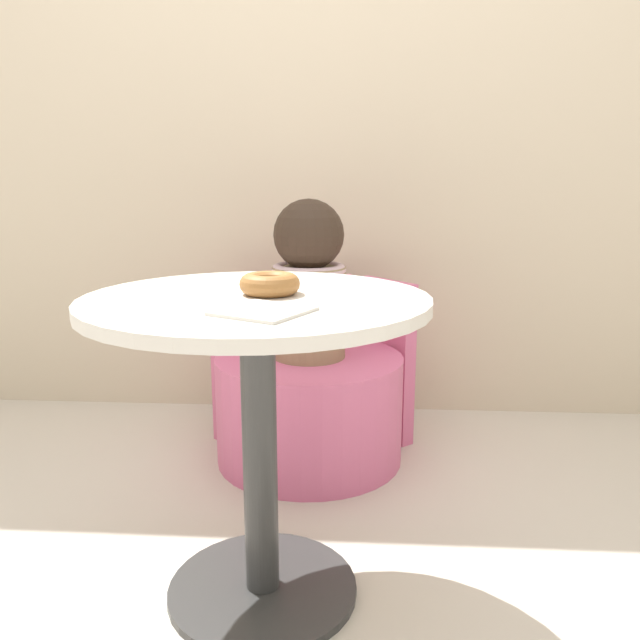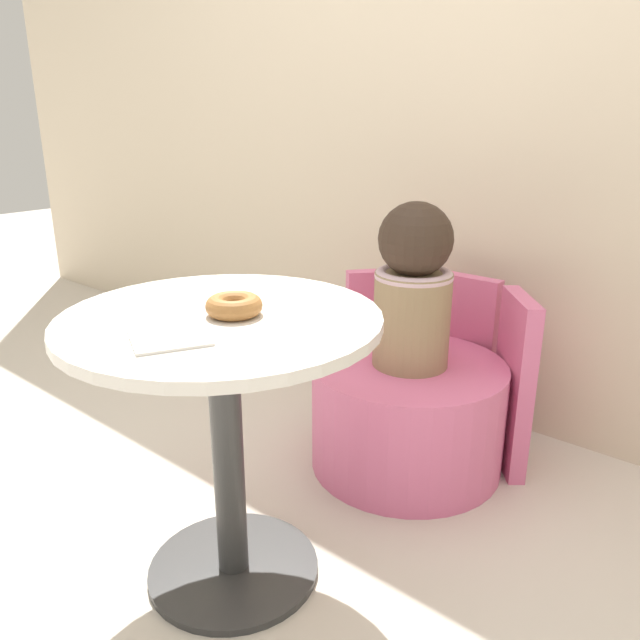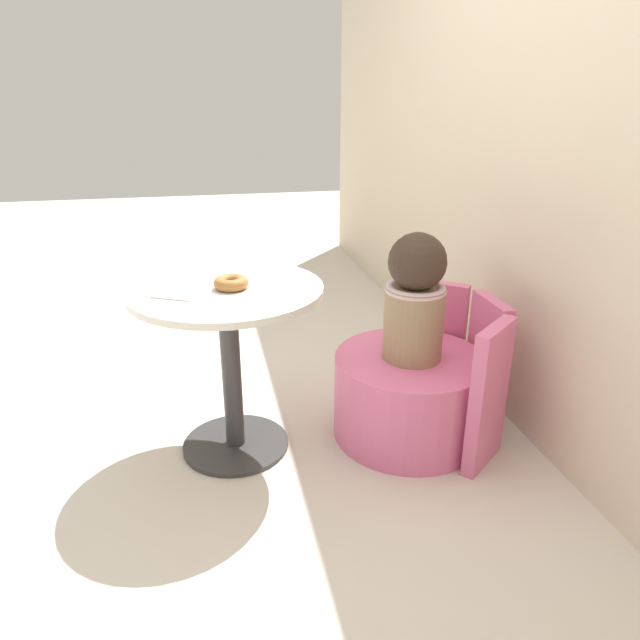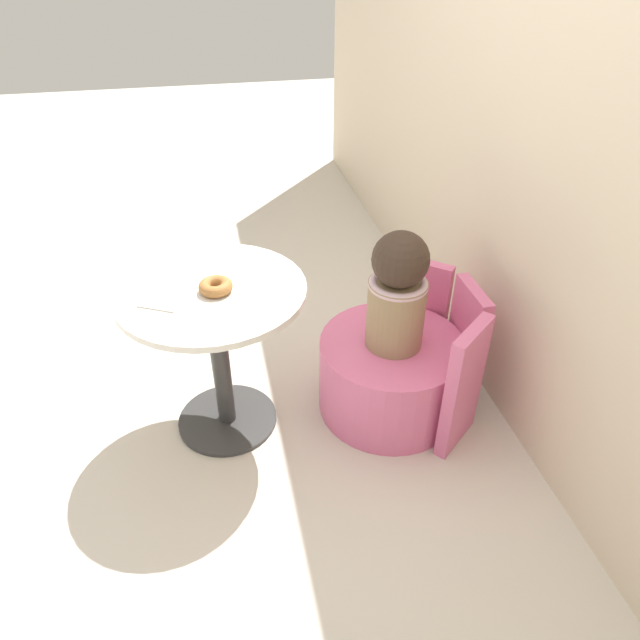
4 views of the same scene
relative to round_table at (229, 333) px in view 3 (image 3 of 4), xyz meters
The scene contains 8 objects.
ground_plane 0.48m from the round_table, 71.69° to the left, with size 12.00×12.00×0.00m, color beige.
back_wall 1.38m from the round_table, 89.24° to the left, with size 6.00×0.06×2.40m.
round_table is the anchor object (origin of this frame).
tub_chair 0.75m from the round_table, 86.08° to the left, with size 0.59×0.59×0.34m.
booth_backrest 0.95m from the round_table, 87.11° to the left, with size 0.69×0.25×0.55m.
child_figure 0.69m from the round_table, 86.08° to the left, with size 0.23×0.23×0.49m.
donut 0.20m from the round_table, 35.63° to the left, with size 0.12×0.12×0.04m.
paper_napkin 0.24m from the round_table, 76.57° to the right, with size 0.19×0.19×0.01m.
Camera 3 is at (1.90, -0.12, 1.29)m, focal length 32.00 mm.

